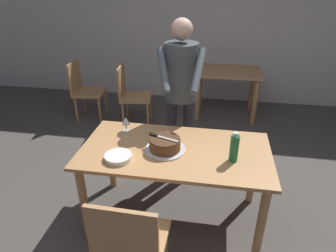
# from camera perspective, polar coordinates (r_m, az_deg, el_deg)

# --- Properties ---
(ground_plane) EXTENTS (14.00, 14.00, 0.00)m
(ground_plane) POSITION_cam_1_polar(r_m,az_deg,el_deg) (2.96, 1.22, -16.87)
(ground_plane) COLOR #4C4742
(back_wall) EXTENTS (10.00, 0.12, 2.70)m
(back_wall) POSITION_cam_1_polar(r_m,az_deg,el_deg) (5.24, 6.65, 19.47)
(back_wall) COLOR silver
(back_wall) RESTS_ON ground_plane
(main_dining_table) EXTENTS (1.59, 0.83, 0.75)m
(main_dining_table) POSITION_cam_1_polar(r_m,az_deg,el_deg) (2.56, 1.36, -6.65)
(main_dining_table) COLOR tan
(main_dining_table) RESTS_ON ground_plane
(cake_on_platter) EXTENTS (0.34, 0.34, 0.11)m
(cake_on_platter) POSITION_cam_1_polar(r_m,az_deg,el_deg) (2.46, -0.58, -3.64)
(cake_on_platter) COLOR silver
(cake_on_platter) RESTS_ON main_dining_table
(cake_knife) EXTENTS (0.26, 0.11, 0.02)m
(cake_knife) POSITION_cam_1_polar(r_m,az_deg,el_deg) (2.46, -2.04, -1.92)
(cake_knife) COLOR silver
(cake_knife) RESTS_ON cake_on_platter
(plate_stack) EXTENTS (0.22, 0.22, 0.04)m
(plate_stack) POSITION_cam_1_polar(r_m,az_deg,el_deg) (2.39, -9.57, -5.90)
(plate_stack) COLOR white
(plate_stack) RESTS_ON main_dining_table
(wine_glass_near) EXTENTS (0.08, 0.08, 0.14)m
(wine_glass_near) POSITION_cam_1_polar(r_m,az_deg,el_deg) (2.75, -8.16, 0.92)
(wine_glass_near) COLOR silver
(wine_glass_near) RESTS_ON main_dining_table
(water_bottle) EXTENTS (0.07, 0.07, 0.25)m
(water_bottle) POSITION_cam_1_polar(r_m,az_deg,el_deg) (2.35, 12.65, -4.17)
(water_bottle) COLOR #1E6B38
(water_bottle) RESTS_ON main_dining_table
(person_cutting_cake) EXTENTS (0.46, 0.57, 1.72)m
(person_cutting_cake) POSITION_cam_1_polar(r_m,az_deg,el_deg) (2.92, 2.47, 7.51)
(person_cutting_cake) COLOR #2D2D38
(person_cutting_cake) RESTS_ON ground_plane
(chair_near_side) EXTENTS (0.45, 0.45, 0.90)m
(chair_near_side) POSITION_cam_1_polar(r_m,az_deg,el_deg) (2.11, -7.22, -21.52)
(chair_near_side) COLOR tan
(chair_near_side) RESTS_ON ground_plane
(background_table) EXTENTS (1.00, 0.70, 0.74)m
(background_table) POSITION_cam_1_polar(r_m,az_deg,el_deg) (4.72, 11.32, 8.58)
(background_table) COLOR tan
(background_table) RESTS_ON ground_plane
(background_chair_0) EXTENTS (0.48, 0.48, 0.90)m
(background_chair_0) POSITION_cam_1_polar(r_m,az_deg,el_deg) (4.75, -15.85, 7.05)
(background_chair_0) COLOR tan
(background_chair_0) RESTS_ON ground_plane
(background_chair_1) EXTENTS (0.49, 0.49, 0.90)m
(background_chair_1) POSITION_cam_1_polar(r_m,az_deg,el_deg) (4.42, -7.17, 6.37)
(background_chair_1) COLOR tan
(background_chair_1) RESTS_ON ground_plane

